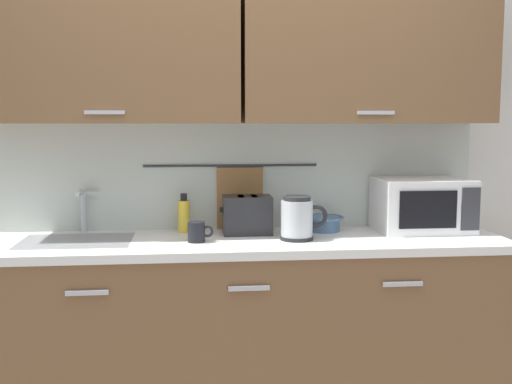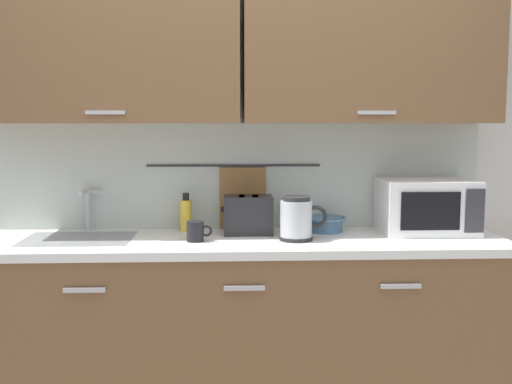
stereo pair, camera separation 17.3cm
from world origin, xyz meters
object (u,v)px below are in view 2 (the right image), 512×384
electric_kettle (297,219)px  microwave (426,206)px  mixing_bowl (325,223)px  toaster (248,215)px  mug_near_sink (196,231)px  dish_soap_bottle (186,214)px

electric_kettle → microwave: bearing=14.0°
electric_kettle → mixing_bowl: 0.28m
microwave → electric_kettle: (-0.67, -0.17, -0.03)m
electric_kettle → mixing_bowl: electric_kettle is taller
toaster → microwave: bearing=-0.8°
mug_near_sink → mixing_bowl: bearing=19.3°
microwave → mug_near_sink: bearing=-171.3°
mixing_bowl → toaster: size_ratio=0.84×
electric_kettle → dish_soap_bottle: (-0.54, 0.26, -0.01)m
microwave → electric_kettle: microwave is taller
microwave → mixing_bowl: (-0.50, 0.05, -0.09)m
dish_soap_bottle → mixing_bowl: 0.71m
electric_kettle → mixing_bowl: bearing=52.1°
mug_near_sink → mixing_bowl: mug_near_sink is taller
toaster → dish_soap_bottle: bearing=165.1°
microwave → toaster: 0.90m
dish_soap_bottle → toaster: dish_soap_bottle is taller
microwave → dish_soap_bottle: size_ratio=2.35×
mixing_bowl → toaster: toaster is taller
microwave → electric_kettle: size_ratio=2.03×
dish_soap_bottle → mixing_bowl: (0.71, -0.05, -0.04)m
electric_kettle → mug_near_sink: (-0.48, -0.01, -0.05)m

